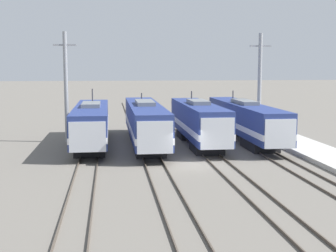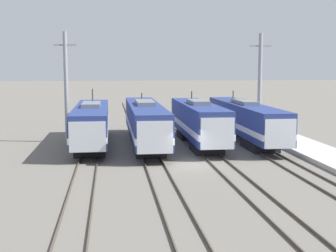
{
  "view_description": "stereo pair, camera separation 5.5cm",
  "coord_description": "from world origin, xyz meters",
  "px_view_note": "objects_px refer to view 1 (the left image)",
  "views": [
    {
      "loc": [
        -5.82,
        -34.15,
        7.46
      ],
      "look_at": [
        -0.99,
        4.2,
        2.45
      ],
      "focal_mm": 50.0,
      "sensor_mm": 36.0,
      "label": 1
    },
    {
      "loc": [
        -5.77,
        -34.16,
        7.46
      ],
      "look_at": [
        -0.99,
        4.2,
        2.45
      ],
      "focal_mm": 50.0,
      "sensor_mm": 36.0,
      "label": 2
    }
  ],
  "objects_px": {
    "locomotive_center_right": "(199,122)",
    "catenary_tower_right": "(259,85)",
    "locomotive_center_left": "(145,123)",
    "locomotive_far_left": "(91,124)",
    "catenary_tower_left": "(66,86)",
    "locomotive_far_right": "(245,120)"
  },
  "relations": [
    {
      "from": "locomotive_center_right",
      "to": "catenary_tower_right",
      "type": "height_order",
      "value": "catenary_tower_right"
    },
    {
      "from": "locomotive_center_right",
      "to": "locomotive_center_left",
      "type": "bearing_deg",
      "value": 174.27
    },
    {
      "from": "locomotive_center_left",
      "to": "catenary_tower_right",
      "type": "relative_size",
      "value": 1.84
    },
    {
      "from": "locomotive_far_left",
      "to": "locomotive_center_left",
      "type": "distance_m",
      "value": 5.0
    },
    {
      "from": "catenary_tower_left",
      "to": "catenary_tower_right",
      "type": "relative_size",
      "value": 1.0
    },
    {
      "from": "locomotive_far_left",
      "to": "locomotive_far_right",
      "type": "xyz_separation_m",
      "value": [
        15.0,
        1.11,
        0.01
      ]
    },
    {
      "from": "locomotive_center_left",
      "to": "locomotive_center_right",
      "type": "height_order",
      "value": "locomotive_center_right"
    },
    {
      "from": "locomotive_far_left",
      "to": "locomotive_far_right",
      "type": "height_order",
      "value": "locomotive_far_left"
    },
    {
      "from": "locomotive_center_left",
      "to": "catenary_tower_left",
      "type": "xyz_separation_m",
      "value": [
        -7.47,
        2.95,
        3.33
      ]
    },
    {
      "from": "locomotive_far_left",
      "to": "catenary_tower_left",
      "type": "bearing_deg",
      "value": 130.28
    },
    {
      "from": "locomotive_far_left",
      "to": "catenary_tower_right",
      "type": "relative_size",
      "value": 1.62
    },
    {
      "from": "locomotive_far_right",
      "to": "catenary_tower_left",
      "type": "xyz_separation_m",
      "value": [
        -17.47,
        1.8,
        3.39
      ]
    },
    {
      "from": "locomotive_far_right",
      "to": "locomotive_center_left",
      "type": "bearing_deg",
      "value": -173.43
    },
    {
      "from": "locomotive_far_left",
      "to": "locomotive_far_right",
      "type": "bearing_deg",
      "value": 4.24
    },
    {
      "from": "locomotive_far_left",
      "to": "locomotive_center_left",
      "type": "height_order",
      "value": "locomotive_far_left"
    },
    {
      "from": "locomotive_far_left",
      "to": "catenary_tower_left",
      "type": "distance_m",
      "value": 5.11
    },
    {
      "from": "catenary_tower_left",
      "to": "locomotive_far_left",
      "type": "bearing_deg",
      "value": -49.72
    },
    {
      "from": "catenary_tower_left",
      "to": "catenary_tower_right",
      "type": "distance_m",
      "value": 19.41
    },
    {
      "from": "locomotive_center_right",
      "to": "catenary_tower_right",
      "type": "xyz_separation_m",
      "value": [
        6.94,
        3.45,
        3.31
      ]
    },
    {
      "from": "locomotive_center_right",
      "to": "catenary_tower_right",
      "type": "distance_m",
      "value": 8.43
    },
    {
      "from": "locomotive_far_right",
      "to": "catenary_tower_right",
      "type": "relative_size",
      "value": 1.87
    },
    {
      "from": "locomotive_far_left",
      "to": "catenary_tower_right",
      "type": "xyz_separation_m",
      "value": [
        16.95,
        2.91,
        3.4
      ]
    }
  ]
}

